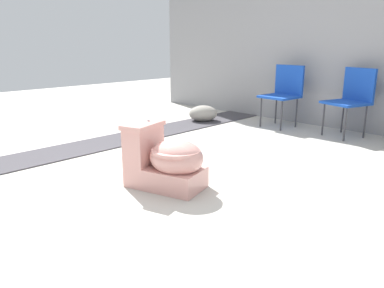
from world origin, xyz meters
name	(u,v)px	position (x,y,z in m)	size (l,w,h in m)	color
ground_plane	(154,175)	(0.00, 0.00, 0.00)	(14.00, 14.00, 0.00)	#B7B2A8
gravel_strip	(119,140)	(-1.24, 0.50, 0.01)	(0.56, 8.00, 0.01)	#423F44
building_wall	(362,29)	(0.50, 3.05, 1.30)	(7.00, 0.20, 2.60)	gray
toilet	(166,161)	(0.28, -0.10, 0.22)	(0.71, 0.53, 0.52)	#E09E93
folding_chair_left	(284,89)	(-0.28, 2.58, 0.51)	(0.47, 0.47, 0.83)	#1947B2
folding_chair_middle	(352,95)	(0.62, 2.65, 0.51)	(0.56, 0.56, 0.83)	#1947B2
boulder_near	(203,113)	(-1.28, 2.03, 0.12)	(0.42, 0.33, 0.24)	gray
boulder_far	(142,127)	(-1.27, 0.88, 0.10)	(0.32, 0.28, 0.21)	#B7B2AD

